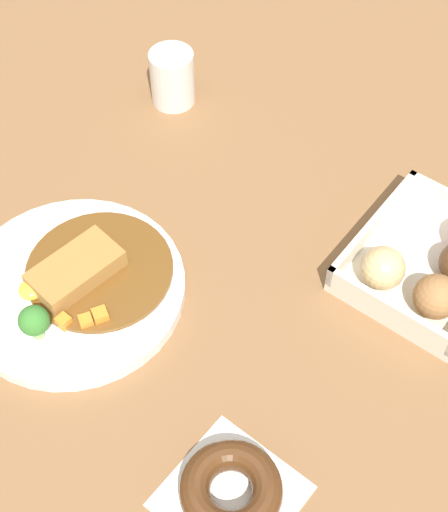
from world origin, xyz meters
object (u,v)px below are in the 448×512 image
Objects in this scene: curry_plate at (75,286)px; donut_box at (433,265)px; chocolate_ring_donut at (231,490)px; coffee_mug at (172,78)px.

curry_plate is 0.43m from donut_box.
curry_plate is 0.31m from chocolate_ring_donut.
donut_box is at bearing -97.44° from coffee_mug.
coffee_mug is at bearing 82.56° from donut_box.
donut_box is 0.46m from coffee_mug.
curry_plate is 0.36m from coffee_mug.
chocolate_ring_donut is at bearing -105.95° from curry_plate.
donut_box is at bearing -49.52° from curry_plate.
curry_plate is 3.26× the size of coffee_mug.
chocolate_ring_donut is at bearing -134.71° from coffee_mug.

